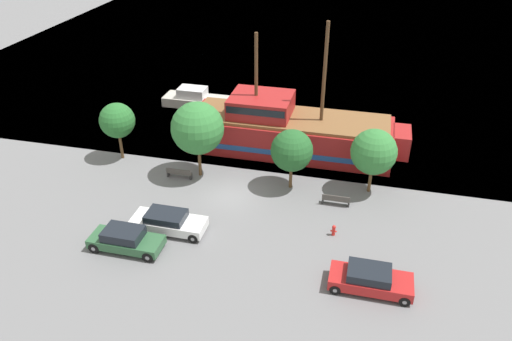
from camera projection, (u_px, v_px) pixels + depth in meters
ground_plane at (230, 196)px, 36.55m from camera, size 160.00×160.00×0.00m
water_surface at (314, 35)px, 73.28m from camera, size 80.00×80.00×0.00m
pirate_ship at (289, 130)px, 41.81m from camera, size 18.09×5.34×11.04m
moored_boat_dockside at (197, 99)px, 50.48m from camera, size 6.88×2.37×1.86m
parked_car_curb_front at (370, 279)px, 28.01m from camera, size 4.65×1.98×1.41m
parked_car_curb_mid at (125, 239)px, 31.03m from camera, size 4.61×1.90×1.45m
parked_car_curb_rear at (168, 222)px, 32.68m from camera, size 4.90×1.96×1.35m
fire_hydrant at (334, 230)px, 32.36m from camera, size 0.42×0.25×0.76m
bench_promenade_east at (179, 173)px, 38.46m from camera, size 1.99×0.45×0.85m
bench_promenade_west at (336, 200)px, 35.30m from camera, size 1.96×0.45×0.85m
tree_row_east at (117, 121)px, 39.73m from camera, size 2.83×2.83×4.82m
tree_row_mideast at (197, 128)px, 37.01m from camera, size 3.98×3.98×6.06m
tree_row_midwest at (292, 151)px, 35.98m from camera, size 3.09×3.09×4.67m
tree_row_west at (374, 152)px, 35.40m from camera, size 3.31×3.31×4.97m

